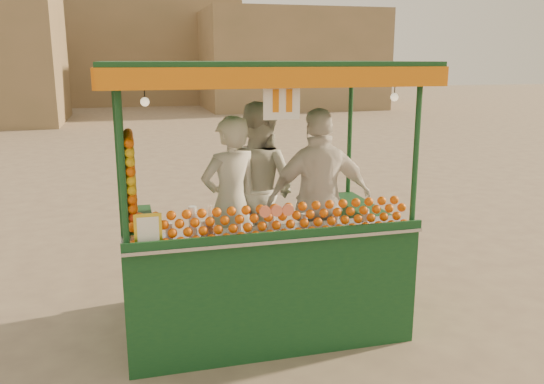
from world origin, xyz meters
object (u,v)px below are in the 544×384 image
object	(u,v)px
vendor_middle	(259,189)
vendor_right	(320,201)
juice_cart	(254,247)
vendor_left	(231,203)

from	to	relation	value
vendor_middle	vendor_right	world-z (taller)	vendor_middle
juice_cart	vendor_middle	world-z (taller)	juice_cart
juice_cart	vendor_right	xyz separation A→B (m)	(0.68, 0.11, 0.37)
juice_cart	vendor_middle	bearing A→B (deg)	73.24
vendor_right	vendor_left	bearing A→B (deg)	-16.83
juice_cart	vendor_right	bearing A→B (deg)	8.87
juice_cart	vendor_left	distance (m)	0.53
vendor_right	vendor_middle	bearing A→B (deg)	-50.32
juice_cart	vendor_middle	size ratio (longest dim) A/B	1.52
juice_cart	vendor_left	size ratio (longest dim) A/B	1.61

